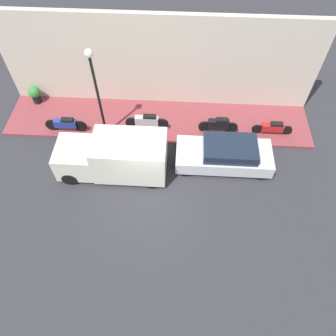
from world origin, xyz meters
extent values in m
plane|color=#2D2D33|center=(0.00, 0.00, 0.00)|extent=(60.00, 60.00, 0.00)
cube|color=brown|center=(4.53, 0.00, 0.07)|extent=(2.88, 15.58, 0.14)
cube|color=beige|center=(6.12, 0.00, 2.51)|extent=(0.30, 15.58, 5.01)
cube|color=silver|center=(1.97, -3.25, 0.51)|extent=(1.81, 4.39, 0.67)
cube|color=#192333|center=(1.97, -3.47, 1.09)|extent=(1.59, 2.41, 0.49)
cylinder|color=black|center=(1.18, -1.53, 0.32)|extent=(0.20, 0.65, 0.65)
cylinder|color=black|center=(2.75, -1.53, 0.32)|extent=(0.20, 0.65, 0.65)
cylinder|color=black|center=(1.18, -4.97, 0.32)|extent=(0.20, 0.65, 0.65)
cylinder|color=black|center=(2.75, -4.97, 0.32)|extent=(0.20, 0.65, 0.65)
cube|color=silver|center=(1.25, 0.94, 1.13)|extent=(1.88, 3.16, 1.88)
cube|color=silver|center=(1.25, 3.37, 0.85)|extent=(1.79, 1.70, 1.31)
cube|color=#192333|center=(1.25, 3.63, 1.22)|extent=(1.60, 0.94, 0.53)
cylinder|color=black|center=(0.43, 3.62, 0.35)|extent=(0.22, 0.71, 0.71)
cylinder|color=black|center=(2.06, 3.62, 0.35)|extent=(0.22, 0.71, 0.71)
cylinder|color=black|center=(0.43, -0.03, 0.35)|extent=(0.22, 0.71, 0.71)
cylinder|color=black|center=(2.06, -0.03, 0.35)|extent=(0.22, 0.71, 0.71)
cube|color=#B7B7BF|center=(3.90, 0.50, 0.66)|extent=(0.30, 1.15, 0.47)
cube|color=black|center=(3.90, 0.34, 0.96)|extent=(0.27, 0.63, 0.12)
cylinder|color=black|center=(3.90, 1.25, 0.48)|extent=(0.10, 0.66, 0.66)
cylinder|color=black|center=(3.90, -0.25, 0.48)|extent=(0.10, 0.66, 0.66)
cube|color=#B21E1E|center=(3.90, -5.75, 0.56)|extent=(0.30, 1.07, 0.38)
cube|color=black|center=(3.90, -5.90, 0.81)|extent=(0.27, 0.58, 0.12)
cylinder|color=black|center=(3.90, -5.02, 0.41)|extent=(0.10, 0.53, 0.53)
cylinder|color=black|center=(3.90, -6.48, 0.41)|extent=(0.10, 0.53, 0.53)
cube|color=black|center=(3.87, -3.07, 0.66)|extent=(0.30, 1.04, 0.50)
cube|color=black|center=(3.87, -3.21, 0.97)|extent=(0.27, 0.57, 0.12)
cylinder|color=black|center=(3.87, -2.41, 0.46)|extent=(0.10, 0.64, 0.64)
cylinder|color=black|center=(3.87, -3.72, 0.46)|extent=(0.10, 0.64, 0.64)
cube|color=navy|center=(3.52, 4.52, 0.63)|extent=(0.30, 1.11, 0.40)
cube|color=black|center=(3.52, 4.36, 0.89)|extent=(0.27, 0.60, 0.12)
cylinder|color=black|center=(3.52, 5.23, 0.47)|extent=(0.10, 0.66, 0.66)
cylinder|color=black|center=(3.52, 3.81, 0.47)|extent=(0.10, 0.66, 0.66)
cylinder|color=black|center=(3.44, 2.52, 2.39)|extent=(0.12, 0.12, 4.49)
sphere|color=silver|center=(3.44, 2.52, 4.74)|extent=(0.37, 0.37, 0.37)
cylinder|color=black|center=(5.51, 6.64, 0.36)|extent=(0.45, 0.45, 0.42)
sphere|color=#337F38|center=(5.51, 6.64, 0.82)|extent=(0.62, 0.62, 0.62)
camera|label=1|loc=(-7.60, -1.23, 12.36)|focal=35.00mm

